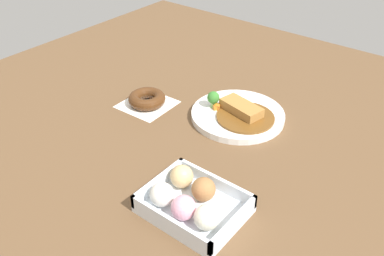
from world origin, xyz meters
TOP-DOWN VIEW (x-y plane):
  - ground_plane at (0.00, 0.00)m, footprint 1.60×1.60m
  - curry_plate at (0.05, 0.15)m, footprint 0.25×0.25m
  - donut_box at (0.16, -0.20)m, footprint 0.20×0.16m
  - chocolate_ring_donut at (-0.19, 0.05)m, footprint 0.14×0.14m

SIDE VIEW (x-z plane):
  - ground_plane at x=0.00m, z-range 0.00..0.00m
  - curry_plate at x=0.05m, z-range -0.02..0.05m
  - chocolate_ring_donut at x=-0.19m, z-range 0.00..0.03m
  - donut_box at x=0.16m, z-range -0.01..0.06m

